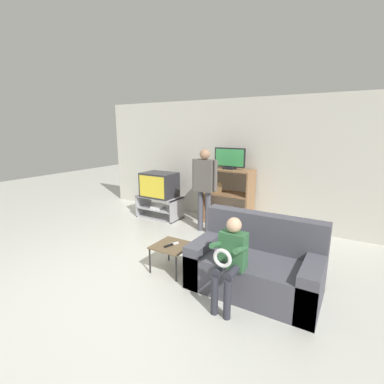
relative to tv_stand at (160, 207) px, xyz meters
name	(u,v)px	position (x,y,z in m)	size (l,w,h in m)	color
ground_plane	(110,285)	(1.20, -2.61, -0.24)	(18.00, 18.00, 0.00)	beige
wall_back	(223,160)	(1.20, 0.77, 1.06)	(6.40, 0.06, 2.60)	beige
tv_stand	(160,207)	(0.00, 0.00, 0.00)	(0.99, 0.54, 0.49)	#A8A8AD
television_main	(159,185)	(0.00, 0.00, 0.52)	(0.74, 0.55, 0.55)	#2D2D33
media_shelf	(227,196)	(1.46, 0.45, 0.36)	(1.06, 0.50, 1.17)	#8E6642
television_flat	(230,159)	(1.50, 0.45, 1.14)	(0.67, 0.20, 0.44)	black
snack_table	(172,248)	(1.66, -1.86, 0.11)	(0.49, 0.49, 0.39)	brown
remote_control_black	(169,246)	(1.64, -1.92, 0.16)	(0.04, 0.14, 0.02)	black
remote_control_white	(174,244)	(1.67, -1.82, 0.16)	(0.04, 0.14, 0.02)	silver
couch	(255,266)	(2.82, -1.69, 0.07)	(1.57, 0.85, 0.92)	#4C4C56
person_standing_adult	(204,182)	(1.29, -0.25, 0.74)	(0.53, 0.20, 1.62)	#4C4C56
person_seated_child	(230,256)	(2.68, -2.19, 0.38)	(0.33, 0.43, 1.04)	#2D2D38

